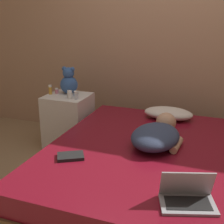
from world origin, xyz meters
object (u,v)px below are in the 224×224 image
object	(u,v)px
pillow	(168,113)
person_lying	(158,134)
bottle_pink	(57,91)
bottle_clear	(76,96)
bottle_white	(70,94)
bottle_blue	(75,94)
bottle_amber	(50,90)
teddy_bear	(69,82)
laptop	(187,196)
book	(71,156)

from	to	relation	value
pillow	person_lying	world-z (taller)	person_lying
bottle_pink	bottle_clear	bearing A→B (deg)	-24.48
person_lying	bottle_white	world-z (taller)	bottle_white
bottle_blue	bottle_clear	size ratio (longest dim) A/B	0.70
bottle_amber	bottle_clear	bearing A→B (deg)	-13.41
teddy_bear	bottle_clear	bearing A→B (deg)	-46.26
pillow	bottle_clear	size ratio (longest dim) A/B	5.75
bottle_clear	bottle_pink	bearing A→B (deg)	155.52
pillow	bottle_white	world-z (taller)	bottle_white
teddy_bear	bottle_white	world-z (taller)	teddy_bear
teddy_bear	bottle_clear	world-z (taller)	teddy_bear
bottle_white	bottle_blue	world-z (taller)	bottle_white
person_lying	bottle_pink	xyz separation A→B (m)	(-1.28, 0.61, 0.10)
laptop	bottle_blue	distance (m)	1.91
laptop	teddy_bear	distance (m)	2.06
teddy_bear	book	world-z (taller)	teddy_bear
pillow	laptop	size ratio (longest dim) A/B	1.37
person_lying	bottle_blue	world-z (taller)	bottle_blue
bottle_white	book	xyz separation A→B (m)	(0.50, -0.95, -0.18)
person_lying	bottle_white	distance (m)	1.16
pillow	bottle_amber	world-z (taller)	bottle_amber
bottle_amber	book	world-z (taller)	bottle_amber
bottle_pink	bottle_white	bearing A→B (deg)	-29.19
teddy_bear	bottle_blue	distance (m)	0.18
teddy_bear	bottle_amber	bearing A→B (deg)	-148.69
bottle_white	bottle_clear	xyz separation A→B (m)	(0.08, -0.01, -0.00)
bottle_pink	bottle_clear	size ratio (longest dim) A/B	0.71
laptop	bottle_amber	size ratio (longest dim) A/B	3.39
bottle_white	bottle_blue	xyz separation A→B (m)	(0.02, 0.09, -0.01)
pillow	book	size ratio (longest dim) A/B	2.06
bottle_white	bottle_pink	world-z (taller)	bottle_white
pillow	bottle_clear	bearing A→B (deg)	-170.03
bottle_white	bottle_pink	size ratio (longest dim) A/B	1.42
bottle_pink	bottle_clear	xyz separation A→B (m)	(0.31, -0.14, 0.01)
teddy_bear	bottle_pink	xyz separation A→B (m)	(-0.13, -0.05, -0.10)
bottle_pink	book	distance (m)	1.32
bottle_clear	bottle_white	bearing A→B (deg)	170.61
pillow	bottle_white	distance (m)	1.03
bottle_blue	person_lying	bearing A→B (deg)	-29.25
bottle_amber	pillow	bearing A→B (deg)	3.47
teddy_bear	bottle_pink	size ratio (longest dim) A/B	4.96
person_lying	bottle_amber	world-z (taller)	bottle_amber
laptop	book	size ratio (longest dim) A/B	1.51
pillow	bottle_amber	size ratio (longest dim) A/B	4.65
person_lying	pillow	bearing A→B (deg)	96.34
bottle_amber	bottle_clear	xyz separation A→B (m)	(0.36, -0.09, -0.01)
person_lying	teddy_bear	distance (m)	1.34
pillow	person_lying	xyz separation A→B (m)	(0.03, -0.63, 0.03)
laptop	teddy_bear	bearing A→B (deg)	118.09
laptop	book	distance (m)	0.92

